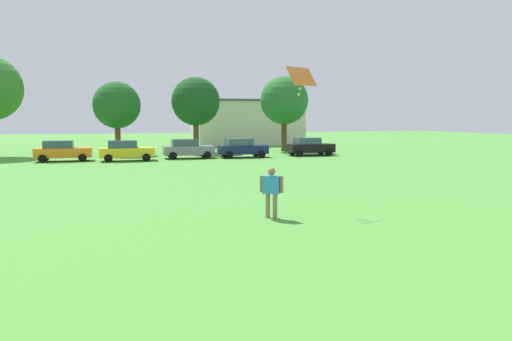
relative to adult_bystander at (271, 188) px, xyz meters
name	(u,v)px	position (x,y,z in m)	size (l,w,h in m)	color
ground_plane	(155,173)	(-2.77, 14.77, -1.05)	(160.00, 160.00, 0.00)	#4C9338
adult_bystander	(271,188)	(0.00, 0.00, 0.00)	(0.73, 0.59, 1.77)	#8C7259
kite	(301,78)	(1.76, 1.65, 3.95)	(1.27, 0.89, 1.11)	orange
parked_car_orange_0	(62,151)	(-9.22, 25.19, -0.20)	(4.30, 2.02, 1.68)	orange
parked_car_yellow_1	(126,150)	(-4.30, 23.99, -0.20)	(4.30, 2.02, 1.68)	yellow
parked_car_gray_2	(188,148)	(0.88, 24.96, -0.20)	(4.30, 2.02, 1.68)	slate
parked_car_navy_3	(242,148)	(5.63, 24.48, -0.20)	(4.30, 2.02, 1.68)	#141E4C
parked_car_black_4	(310,146)	(12.21, 24.66, -0.20)	(4.30, 2.02, 1.68)	black
tree_left	(117,105)	(-4.84, 31.50, 3.64)	(4.46, 4.46, 6.96)	brown
tree_right	(196,102)	(2.80, 31.77, 4.07)	(4.87, 4.87, 7.59)	brown
tree_far_right	(284,101)	(11.94, 30.74, 4.23)	(5.02, 5.02, 7.83)	brown
house_left	(247,122)	(11.63, 43.83, 1.88)	(14.44, 6.92, 5.85)	beige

